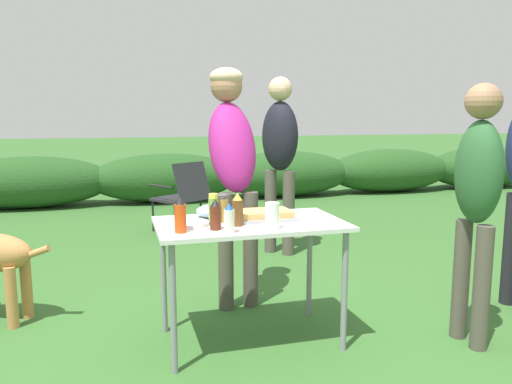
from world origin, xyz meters
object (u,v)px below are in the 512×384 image
object	(u,v)px
food_tray	(264,215)
bbq_sauce_bottle	(215,215)
standing_person_in_dark_puffer	(232,154)
hot_sauce_bottle	(180,215)
mixing_bowl	(212,211)
standing_person_in_red_jacket	(478,189)
plate_stack	(191,223)
camp_chair_green_behind_table	(183,193)
beer_bottle	(238,210)
relish_jar	(213,209)
standing_person_in_olive_jacket	(280,148)
folding_table	(250,234)
paper_cup_stack	(272,216)
mayo_bottle	(229,219)
spice_jar	(222,209)

from	to	relation	value
food_tray	bbq_sauce_bottle	xyz separation A→B (m)	(-0.34, -0.19, 0.05)
standing_person_in_dark_puffer	hot_sauce_bottle	bearing A→B (deg)	-124.57
food_tray	mixing_bowl	xyz separation A→B (m)	(-0.29, 0.15, 0.01)
standing_person_in_red_jacket	plate_stack	bearing A→B (deg)	-106.50
standing_person_in_red_jacket	camp_chair_green_behind_table	bearing A→B (deg)	-162.21
food_tray	beer_bottle	world-z (taller)	beer_bottle
food_tray	standing_person_in_dark_puffer	bearing A→B (deg)	94.71
relish_jar	standing_person_in_dark_puffer	world-z (taller)	standing_person_in_dark_puffer
food_tray	standing_person_in_olive_jacket	bearing A→B (deg)	68.83
folding_table	standing_person_in_olive_jacket	xyz separation A→B (m)	(0.79, 1.82, 0.38)
standing_person_in_red_jacket	hot_sauce_bottle	bearing A→B (deg)	-100.45
plate_stack	bbq_sauce_bottle	size ratio (longest dim) A/B	1.24
food_tray	standing_person_in_olive_jacket	world-z (taller)	standing_person_in_olive_jacket
hot_sauce_bottle	paper_cup_stack	bearing A→B (deg)	-4.81
relish_jar	camp_chair_green_behind_table	distance (m)	3.00
folding_table	hot_sauce_bottle	size ratio (longest dim) A/B	5.56
beer_bottle	standing_person_in_red_jacket	xyz separation A→B (m)	(1.35, -0.30, 0.11)
standing_person_in_dark_puffer	standing_person_in_olive_jacket	bearing A→B (deg)	52.52
paper_cup_stack	mayo_bottle	world-z (taller)	mayo_bottle
standing_person_in_red_jacket	standing_person_in_olive_jacket	distance (m)	2.26
food_tray	standing_person_in_red_jacket	xyz separation A→B (m)	(1.16, -0.43, 0.17)
food_tray	hot_sauce_bottle	xyz separation A→B (m)	(-0.53, -0.20, 0.07)
hot_sauce_bottle	standing_person_in_olive_jacket	distance (m)	2.33
standing_person_in_olive_jacket	beer_bottle	bearing A→B (deg)	-68.05
beer_bottle	spice_jar	bearing A→B (deg)	113.50
standing_person_in_red_jacket	camp_chair_green_behind_table	distance (m)	3.63
mayo_bottle	bbq_sauce_bottle	distance (m)	0.11
mixing_bowl	standing_person_in_olive_jacket	distance (m)	1.92
mixing_bowl	standing_person_in_dark_puffer	world-z (taller)	standing_person_in_dark_puffer
spice_jar	standing_person_in_dark_puffer	bearing A→B (deg)	71.56
food_tray	relish_jar	distance (m)	0.32
standing_person_in_red_jacket	camp_chair_green_behind_table	size ratio (longest dim) A/B	1.85
mixing_bowl	standing_person_in_red_jacket	xyz separation A→B (m)	(1.45, -0.58, 0.16)
standing_person_in_dark_puffer	standing_person_in_red_jacket	world-z (taller)	standing_person_in_dark_puffer
standing_person_in_olive_jacket	camp_chair_green_behind_table	xyz separation A→B (m)	(-0.80, 1.16, -0.58)
hot_sauce_bottle	standing_person_in_red_jacket	world-z (taller)	standing_person_in_red_jacket
mayo_bottle	standing_person_in_olive_jacket	bearing A→B (deg)	64.83
standing_person_in_dark_puffer	food_tray	bearing A→B (deg)	-90.00
bbq_sauce_bottle	standing_person_in_dark_puffer	bearing A→B (deg)	70.78
plate_stack	hot_sauce_bottle	size ratio (longest dim) A/B	1.06
hot_sauce_bottle	camp_chair_green_behind_table	size ratio (longest dim) A/B	0.24
mayo_bottle	standing_person_in_red_jacket	xyz separation A→B (m)	(1.44, -0.14, 0.12)
bbq_sauce_bottle	camp_chair_green_behind_table	world-z (taller)	bbq_sauce_bottle
bbq_sauce_bottle	standing_person_in_red_jacket	world-z (taller)	standing_person_in_red_jacket
folding_table	standing_person_in_dark_puffer	size ratio (longest dim) A/B	0.65
folding_table	bbq_sauce_bottle	bearing A→B (deg)	-148.12
hot_sauce_bottle	bbq_sauce_bottle	world-z (taller)	hot_sauce_bottle
standing_person_in_dark_puffer	standing_person_in_red_jacket	xyz separation A→B (m)	(1.21, -1.05, -0.15)
paper_cup_stack	relish_jar	world-z (taller)	relish_jar
mayo_bottle	beer_bottle	bearing A→B (deg)	62.22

